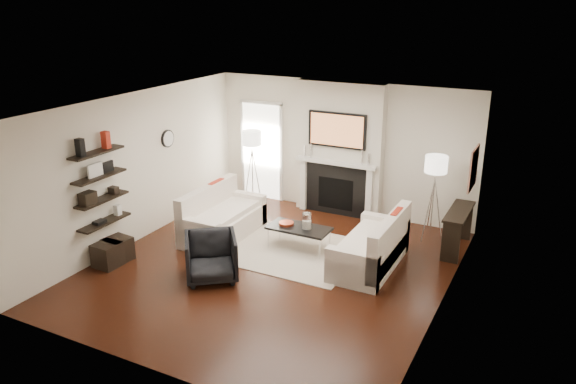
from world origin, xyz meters
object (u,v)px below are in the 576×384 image
at_px(armchair, 211,255).
at_px(lamp_right_shade, 436,164).
at_px(loveseat_right_base, 369,254).
at_px(coffee_table, 299,228).
at_px(lamp_left_shade, 252,138).
at_px(loveseat_left_base, 224,225).
at_px(ottoman_near, 118,249).

height_order(armchair, lamp_right_shade, lamp_right_shade).
relative_size(loveseat_right_base, armchair, 2.22).
xyz_separation_m(loveseat_right_base, coffee_table, (-1.33, 0.06, 0.19)).
bearing_deg(armchair, coffee_table, 27.81).
height_order(armchair, lamp_left_shade, lamp_left_shade).
relative_size(loveseat_left_base, loveseat_right_base, 1.00).
bearing_deg(ottoman_near, coffee_table, 35.15).
distance_m(lamp_left_shade, ottoman_near, 3.73).
distance_m(loveseat_right_base, lamp_left_shade, 3.89).
relative_size(coffee_table, lamp_right_shade, 2.75).
relative_size(coffee_table, ottoman_near, 2.75).
distance_m(coffee_table, lamp_left_shade, 2.76).
relative_size(lamp_right_shade, ottoman_near, 1.00).
distance_m(loveseat_right_base, coffee_table, 1.34).
bearing_deg(coffee_table, loveseat_left_base, -176.08).
bearing_deg(lamp_left_shade, lamp_right_shade, -2.75).
xyz_separation_m(armchair, lamp_right_shade, (2.73, 3.10, 1.04)).
xyz_separation_m(lamp_left_shade, lamp_right_shade, (3.90, -0.19, 0.00)).
bearing_deg(ottoman_near, loveseat_right_base, 24.13).
bearing_deg(lamp_left_shade, loveseat_left_base, -77.01).
bearing_deg(loveseat_left_base, loveseat_right_base, 0.94).
bearing_deg(loveseat_right_base, lamp_left_shade, 152.04).
bearing_deg(armchair, lamp_left_shade, 72.43).
distance_m(loveseat_left_base, lamp_left_shade, 2.20).
relative_size(loveseat_left_base, lamp_left_shade, 4.50).
bearing_deg(loveseat_right_base, ottoman_near, -155.87).
bearing_deg(lamp_left_shade, loveseat_right_base, -27.96).
height_order(loveseat_left_base, lamp_left_shade, lamp_left_shade).
bearing_deg(armchair, loveseat_left_base, 79.60).
bearing_deg(coffee_table, ottoman_near, -144.85).
distance_m(loveseat_right_base, ottoman_near, 4.24).
height_order(loveseat_right_base, armchair, armchair).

